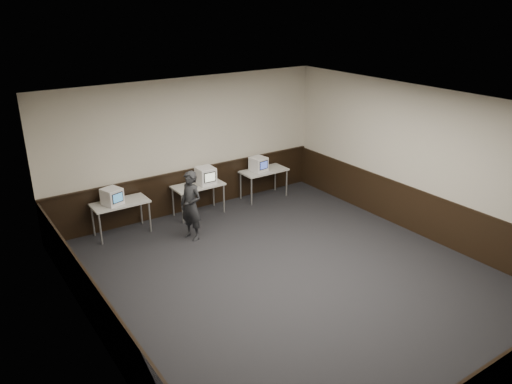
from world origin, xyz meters
The scene contains 16 objects.
floor centered at (0.00, 0.00, 0.00)m, with size 8.00×8.00×0.00m, color black.
ceiling centered at (0.00, 0.00, 3.20)m, with size 8.00×8.00×0.00m, color white.
back_wall centered at (0.00, 4.00, 1.60)m, with size 7.00×7.00×0.00m, color beige.
left_wall centered at (-3.50, 0.00, 1.60)m, with size 8.00×8.00×0.00m, color beige.
right_wall centered at (3.50, 0.00, 1.60)m, with size 8.00×8.00×0.00m, color beige.
wainscot_back centered at (0.00, 3.98, 0.50)m, with size 6.98×0.04×1.00m, color black.
wainscot_left centered at (-3.48, 0.00, 0.50)m, with size 0.04×7.98×1.00m, color black.
wainscot_right centered at (3.48, 0.00, 0.50)m, with size 0.04×7.98×1.00m, color black.
wainscot_rail centered at (0.00, 3.96, 1.02)m, with size 6.98×0.06×0.04m, color black.
desk_left centered at (-1.90, 3.60, 0.68)m, with size 1.20×0.60×0.75m.
desk_center centered at (0.00, 3.60, 0.68)m, with size 1.20×0.60×0.75m.
desk_right centered at (1.90, 3.60, 0.68)m, with size 1.20×0.60×0.75m.
emac_left centered at (-2.06, 3.57, 0.93)m, with size 0.46×0.47×0.36m.
emac_center centered at (0.20, 3.57, 0.95)m, with size 0.41×0.44×0.40m.
emac_right centered at (1.74, 3.62, 0.93)m, with size 0.42×0.43×0.36m.
person centered at (-0.73, 2.54, 0.76)m, with size 0.55×0.36×1.52m, color black.
Camera 1 is at (-5.07, -6.24, 4.88)m, focal length 35.00 mm.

